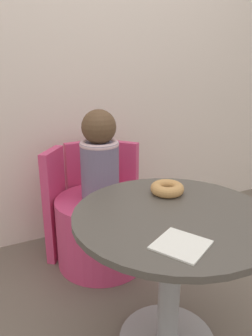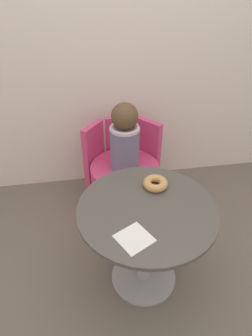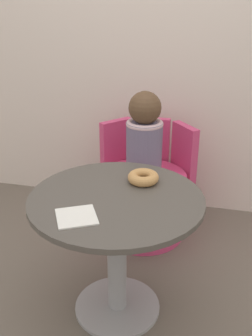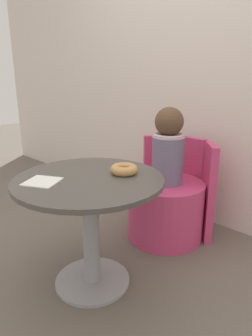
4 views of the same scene
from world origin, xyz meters
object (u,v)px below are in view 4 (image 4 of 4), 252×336
at_px(child_figure, 168,147).
at_px(donut, 124,169).
at_px(round_table, 90,206).
at_px(tub_chair, 165,210).

distance_m(child_figure, donut, 0.54).
bearing_deg(child_figure, round_table, -88.81).
height_order(round_table, donut, donut).
height_order(tub_chair, donut, donut).
xyz_separation_m(child_figure, donut, (0.10, -0.53, -0.01)).
relative_size(child_figure, donut, 3.56).
height_order(tub_chair, child_figure, child_figure).
distance_m(round_table, donut, 0.27).
distance_m(round_table, tub_chair, 0.74).
relative_size(round_table, tub_chair, 1.45).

